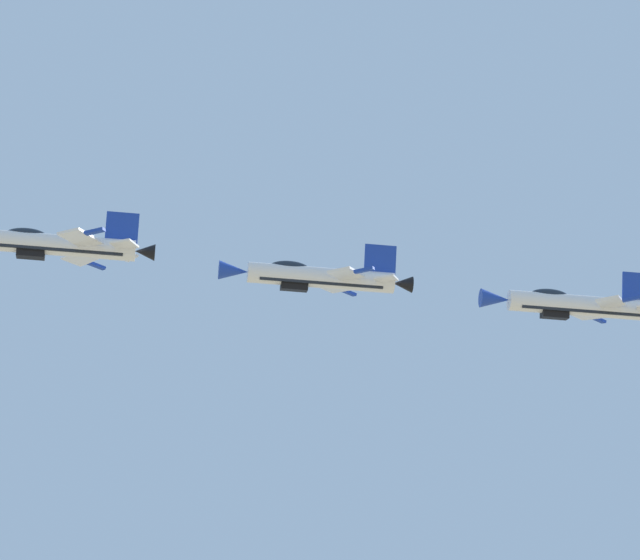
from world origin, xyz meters
name	(u,v)px	position (x,y,z in m)	size (l,w,h in m)	color
fighter_jet_lead	(56,245)	(-30.62, 89.38, 74.31)	(15.68, 9.91, 4.78)	white
fighter_jet_left_wing	(318,277)	(-10.79, 96.84, 74.29)	(15.68, 9.66, 5.06)	white
fighter_jet_right_wing	(577,305)	(9.96, 101.39, 72.55)	(15.68, 9.68, 5.05)	white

